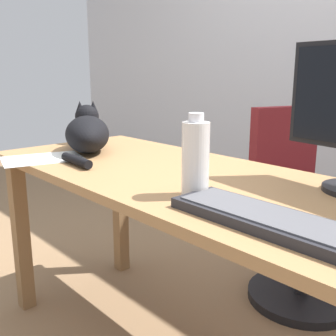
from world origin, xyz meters
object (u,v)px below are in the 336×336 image
at_px(office_chair, 298,220).
at_px(cat, 87,132).
at_px(water_bottle, 195,158).
at_px(keyboard, 263,218).

bearing_deg(office_chair, cat, -128.59).
xyz_separation_m(cat, water_bottle, (0.75, -0.13, 0.02)).
xyz_separation_m(office_chair, water_bottle, (0.16, -0.87, 0.45)).
height_order(keyboard, cat, cat).
bearing_deg(office_chair, keyboard, -65.83).
xyz_separation_m(keyboard, water_bottle, (-0.24, 0.03, 0.09)).
distance_m(office_chair, water_bottle, 0.99).
distance_m(keyboard, cat, 1.01).
bearing_deg(water_bottle, office_chair, 100.59).
relative_size(office_chair, keyboard, 2.03).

